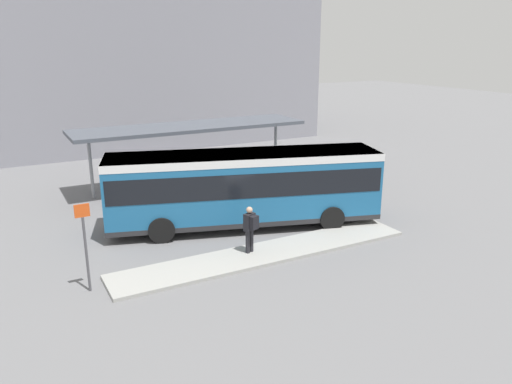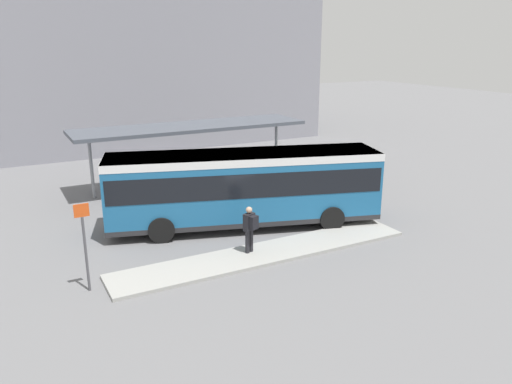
{
  "view_description": "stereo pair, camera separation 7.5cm",
  "coord_description": "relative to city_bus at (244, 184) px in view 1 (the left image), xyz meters",
  "views": [
    {
      "loc": [
        -8.78,
        -17.35,
        7.33
      ],
      "look_at": [
        0.55,
        0.0,
        1.39
      ],
      "focal_mm": 35.0,
      "sensor_mm": 36.0,
      "label": 1
    },
    {
      "loc": [
        -8.71,
        -17.38,
        7.33
      ],
      "look_at": [
        0.55,
        0.0,
        1.39
      ],
      "focal_mm": 35.0,
      "sensor_mm": 36.0,
      "label": 2
    }
  ],
  "objects": [
    {
      "name": "city_bus",
      "position": [
        0.0,
        0.0,
        0.0
      ],
      "size": [
        11.17,
        5.55,
        3.09
      ],
      "rotation": [
        0.0,
        0.0,
        -0.3
      ],
      "color": "#1E6093",
      "rests_on": "ground_plane"
    },
    {
      "name": "station_building",
      "position": [
        1.12,
        22.53,
        4.73
      ],
      "size": [
        26.93,
        13.69,
        13.07
      ],
      "color": "gray",
      "rests_on": "ground_plane"
    },
    {
      "name": "potted_planter_near_shelter",
      "position": [
        5.69,
        4.77,
        -1.05
      ],
      "size": [
        1.03,
        1.03,
        1.48
      ],
      "color": "slate",
      "rests_on": "ground_plane"
    },
    {
      "name": "station_shelter",
      "position": [
        0.39,
        6.95,
        1.26
      ],
      "size": [
        12.12,
        3.1,
        3.2
      ],
      "color": "#4C515B",
      "rests_on": "ground_plane"
    },
    {
      "name": "bicycle_orange",
      "position": [
        8.99,
        2.96,
        -1.42
      ],
      "size": [
        0.48,
        1.81,
        0.78
      ],
      "rotation": [
        0.0,
        0.0,
        1.47
      ],
      "color": "black",
      "rests_on": "ground_plane"
    },
    {
      "name": "ground_plane",
      "position": [
        -0.01,
        0.0,
        -1.81
      ],
      "size": [
        120.0,
        120.0,
        0.0
      ],
      "primitive_type": "plane",
      "color": "slate"
    },
    {
      "name": "pedestrian_waiting",
      "position": [
        -1.18,
        -2.78,
        -0.71
      ],
      "size": [
        0.49,
        0.53,
        1.7
      ],
      "rotation": [
        0.0,
        0.0,
        1.93
      ],
      "color": "#232328",
      "rests_on": "curb_island"
    },
    {
      "name": "bicycle_blue",
      "position": [
        8.82,
        3.69,
        -1.42
      ],
      "size": [
        0.48,
        1.79,
        0.77
      ],
      "rotation": [
        0.0,
        0.0,
        1.57
      ],
      "color": "black",
      "rests_on": "ground_plane"
    },
    {
      "name": "curb_island",
      "position": [
        -0.65,
        -2.99,
        -1.75
      ],
      "size": [
        11.29,
        1.8,
        0.12
      ],
      "color": "#9E9E99",
      "rests_on": "ground_plane"
    },
    {
      "name": "platform_sign",
      "position": [
        -6.75,
        -2.78,
        -0.25
      ],
      "size": [
        0.44,
        0.08,
        2.8
      ],
      "color": "#4C4C51",
      "rests_on": "ground_plane"
    },
    {
      "name": "bicycle_red",
      "position": [
        9.02,
        5.13,
        -1.43
      ],
      "size": [
        0.48,
        1.73,
        0.74
      ],
      "rotation": [
        0.0,
        0.0,
        -1.57
      ],
      "color": "black",
      "rests_on": "ground_plane"
    },
    {
      "name": "bicycle_white",
      "position": [
        8.96,
        4.41,
        -1.45
      ],
      "size": [
        0.48,
        1.63,
        0.71
      ],
      "rotation": [
        0.0,
        0.0,
        1.74
      ],
      "color": "black",
      "rests_on": "ground_plane"
    }
  ]
}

